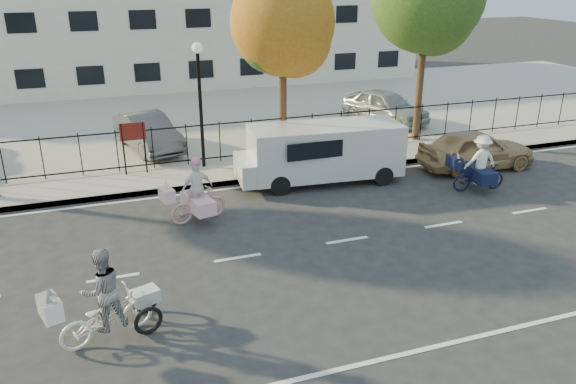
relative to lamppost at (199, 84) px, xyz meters
name	(u,v)px	position (x,y,z in m)	size (l,w,h in m)	color
ground	(238,258)	(-0.50, -6.80, -3.11)	(120.00, 120.00, 0.00)	#333334
road_markings	(238,258)	(-0.50, -6.80, -3.11)	(60.00, 9.52, 0.01)	silver
curb	(200,186)	(-0.50, -1.75, -3.04)	(60.00, 0.10, 0.15)	#A8A399
sidewalk	(194,176)	(-0.50, -0.70, -3.04)	(60.00, 2.20, 0.15)	#A8A399
parking_lot	(161,116)	(-0.50, 8.20, -3.04)	(60.00, 15.60, 0.15)	#A8A399
iron_fence	(187,144)	(-0.50, 0.40, -2.21)	(58.00, 0.06, 1.50)	black
building	(136,33)	(-0.50, 18.20, -0.11)	(34.00, 10.00, 6.00)	silver
lamppost	(199,84)	(0.00, 0.00, 0.00)	(0.36, 0.36, 4.33)	black
street_sign	(133,138)	(-2.35, 0.00, -1.70)	(0.85, 0.06, 1.80)	black
zebra_trike	(105,305)	(-3.69, -9.15, -2.37)	(2.24, 1.39, 1.93)	white
unicorn_bike	(197,198)	(-1.02, -4.26, -2.40)	(1.95, 1.39, 1.92)	beige
bull_bike	(479,169)	(8.04, -4.84, -2.37)	(2.03, 1.40, 1.86)	black
white_van	(323,151)	(3.56, -2.45, -2.03)	(5.64, 2.27, 1.96)	silver
gold_sedan	(476,150)	(9.30, -3.00, -2.40)	(1.68, 4.17, 1.42)	tan
lot_car_c	(148,132)	(-1.62, 2.74, -2.27)	(1.46, 4.19, 1.38)	#4E4F56
lot_car_d	(385,106)	(9.10, 3.46, -2.23)	(1.74, 4.33, 1.47)	#9B9FA2
tree_mid	(286,28)	(3.30, 0.56, 1.66)	(3.73, 3.72, 6.83)	#442D1D
tree_east	(429,1)	(9.13, 0.62, 2.48)	(4.35, 4.35, 7.98)	#442D1D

